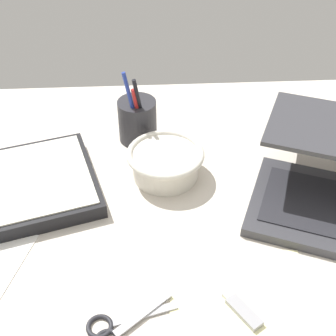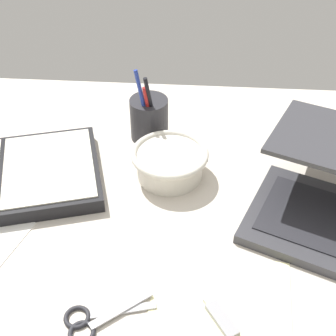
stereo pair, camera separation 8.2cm
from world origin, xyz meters
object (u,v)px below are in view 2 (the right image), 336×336
(pen_cup, at_px, (149,118))
(planner, at_px, (2,178))
(bowl, at_px, (170,162))
(scissors, at_px, (90,321))

(pen_cup, height_order, planner, pen_cup)
(bowl, bearing_deg, pen_cup, 112.80)
(pen_cup, xyz_separation_m, planner, (-0.26, -0.17, -0.03))
(bowl, relative_size, scissors, 1.13)
(bowl, relative_size, pen_cup, 0.89)
(bowl, xyz_separation_m, planner, (-0.31, -0.05, -0.02))
(pen_cup, xyz_separation_m, scissors, (-0.04, -0.45, -0.04))
(scissors, bearing_deg, bowl, 48.15)
(planner, bearing_deg, bowl, -7.25)
(pen_cup, bearing_deg, planner, -146.35)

